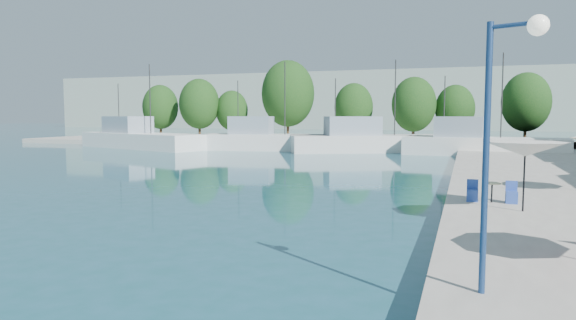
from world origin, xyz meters
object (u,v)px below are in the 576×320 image
at_px(trawler_01, 139,139).
at_px(street_lamp, 506,106).
at_px(trawler_04, 479,145).
at_px(trawler_02, 268,141).
at_px(trawler_03, 373,142).
at_px(umbrella_white, 525,149).

height_order(trawler_01, street_lamp, trawler_01).
bearing_deg(trawler_04, street_lamp, -84.82).
xyz_separation_m(trawler_02, trawler_03, (11.59, 1.31, -0.00)).
bearing_deg(trawler_01, umbrella_white, -20.29).
relative_size(trawler_03, trawler_04, 1.23).
bearing_deg(trawler_04, trawler_01, -172.59).
xyz_separation_m(trawler_01, trawler_04, (38.14, 0.99, 0.00)).
bearing_deg(umbrella_white, trawler_02, 123.81).
distance_m(trawler_01, trawler_03, 27.67).
distance_m(umbrella_white, street_lamp, 9.52).
bearing_deg(trawler_03, street_lamp, -102.55).
distance_m(trawler_03, street_lamp, 46.10).
height_order(trawler_02, umbrella_white, trawler_02).
xyz_separation_m(trawler_03, street_lamp, (10.05, -44.88, 3.02)).
distance_m(trawler_04, street_lamp, 43.14).
distance_m(trawler_03, trawler_04, 10.78).
xyz_separation_m(trawler_04, umbrella_white, (0.71, -33.69, 1.70)).
bearing_deg(trawler_03, trawler_01, 160.72).
height_order(trawler_03, umbrella_white, trawler_03).
distance_m(trawler_02, umbrella_white, 41.24).
relative_size(umbrella_white, street_lamp, 0.55).
distance_m(trawler_01, trawler_04, 38.16).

